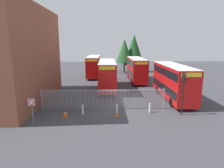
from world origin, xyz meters
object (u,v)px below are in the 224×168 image
at_px(bollard_near_right, 150,108).
at_px(traffic_cone_near_kerb, 65,113).
at_px(double_decker_bus_near_gate, 173,80).
at_px(traffic_light_kerbside, 183,86).
at_px(traffic_cone_mid_forecourt, 66,114).
at_px(speed_limit_sign_post, 32,105).
at_px(double_decker_bus_behind_fence_right, 136,69).
at_px(bollard_near_left, 83,110).
at_px(double_decker_bus_far_back, 94,65).
at_px(traffic_cone_by_gate, 117,114).
at_px(bollard_center_front, 117,109).
at_px(double_decker_bus_behind_fence_left, 107,74).

bearing_deg(bollard_near_right, traffic_cone_near_kerb, -173.87).
distance_m(double_decker_bus_near_gate, traffic_light_kerbside, 6.16).
relative_size(traffic_cone_mid_forecourt, speed_limit_sign_post, 0.25).
xyz_separation_m(double_decker_bus_behind_fence_right, bollard_near_right, (-1.11, -17.37, -1.95)).
bearing_deg(double_decker_bus_behind_fence_right, speed_limit_sign_post, -121.26).
relative_size(double_decker_bus_near_gate, traffic_cone_near_kerb, 18.32).
distance_m(bollard_near_left, traffic_cone_mid_forecourt, 1.70).
height_order(double_decker_bus_near_gate, speed_limit_sign_post, double_decker_bus_near_gate).
distance_m(double_decker_bus_far_back, traffic_cone_by_gate, 24.56).
distance_m(double_decker_bus_near_gate, traffic_cone_near_kerb, 14.30).
bearing_deg(double_decker_bus_far_back, bollard_near_right, -72.31).
relative_size(bollard_near_left, speed_limit_sign_post, 0.40).
bearing_deg(traffic_cone_near_kerb, double_decker_bus_near_gate, 25.73).
relative_size(bollard_center_front, speed_limit_sign_post, 0.40).
xyz_separation_m(double_decker_bus_behind_fence_left, bollard_center_front, (0.99, -11.20, -1.95)).
bearing_deg(bollard_near_left, double_decker_bus_behind_fence_right, 65.48).
bearing_deg(bollard_center_front, bollard_near_left, -176.67).
bearing_deg(double_decker_bus_behind_fence_left, bollard_center_front, -84.95).
xyz_separation_m(double_decker_bus_near_gate, double_decker_bus_behind_fence_right, (-2.95, 12.16, 0.00)).
bearing_deg(bollard_near_left, double_decker_bus_behind_fence_left, 77.40).
relative_size(double_decker_bus_near_gate, bollard_near_right, 11.38).
distance_m(double_decker_bus_near_gate, double_decker_bus_behind_fence_left, 10.30).
xyz_separation_m(double_decker_bus_near_gate, double_decker_bus_far_back, (-11.40, 17.83, 0.00)).
bearing_deg(double_decker_bus_behind_fence_left, bollard_near_right, -68.22).
relative_size(double_decker_bus_far_back, speed_limit_sign_post, 4.50).
bearing_deg(double_decker_bus_behind_fence_left, traffic_cone_mid_forecourt, -108.95).
xyz_separation_m(traffic_cone_mid_forecourt, speed_limit_sign_post, (-2.58, -1.84, 1.49)).
bearing_deg(traffic_cone_by_gate, traffic_cone_mid_forecourt, 178.00).
height_order(bollard_near_right, speed_limit_sign_post, speed_limit_sign_post).
xyz_separation_m(double_decker_bus_behind_fence_right, bollard_center_front, (-4.54, -17.50, -1.95)).
height_order(speed_limit_sign_post, traffic_light_kerbside, traffic_light_kerbside).
bearing_deg(bollard_near_right, traffic_light_kerbside, -15.40).
bearing_deg(speed_limit_sign_post, double_decker_bus_behind_fence_left, 64.17).
bearing_deg(double_decker_bus_near_gate, bollard_center_front, -144.52).
xyz_separation_m(bollard_center_front, traffic_light_kerbside, (6.48, -0.71, 2.51)).
bearing_deg(double_decker_bus_far_back, traffic_cone_near_kerb, -93.19).
relative_size(bollard_center_front, traffic_cone_mid_forecourt, 1.61).
bearing_deg(double_decker_bus_near_gate, traffic_cone_by_gate, -140.14).
bearing_deg(traffic_cone_mid_forecourt, double_decker_bus_far_back, 87.14).
bearing_deg(double_decker_bus_far_back, double_decker_bus_near_gate, -57.40).
relative_size(traffic_cone_by_gate, traffic_light_kerbside, 0.14).
height_order(bollard_center_front, speed_limit_sign_post, speed_limit_sign_post).
bearing_deg(bollard_near_left, speed_limit_sign_post, -149.48).
bearing_deg(bollard_center_front, double_decker_bus_far_back, 99.59).
distance_m(bollard_near_left, traffic_cone_by_gate, 3.54).
xyz_separation_m(double_decker_bus_far_back, speed_limit_sign_post, (-3.78, -25.83, -0.65)).
height_order(traffic_cone_near_kerb, speed_limit_sign_post, speed_limit_sign_post).
bearing_deg(double_decker_bus_far_back, bollard_near_left, -89.07).
xyz_separation_m(bollard_center_front, traffic_cone_mid_forecourt, (-5.11, -0.82, -0.19)).
distance_m(double_decker_bus_far_back, traffic_light_kerbside, 26.05).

